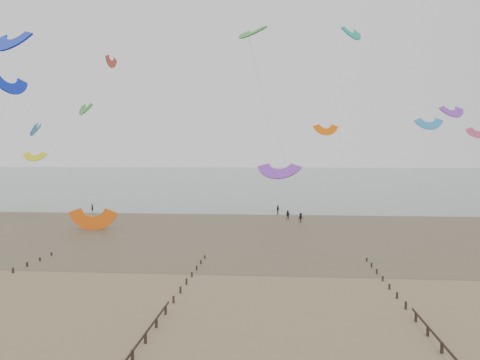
{
  "coord_description": "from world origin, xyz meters",
  "views": [
    {
      "loc": [
        12.24,
        -39.73,
        11.9
      ],
      "look_at": [
        6.7,
        28.0,
        8.0
      ],
      "focal_mm": 35.0,
      "sensor_mm": 36.0,
      "label": 1
    }
  ],
  "objects": [
    {
      "name": "kitesurfer_lead",
      "position": [
        -25.52,
        52.23,
        0.79
      ],
      "size": [
        0.69,
        0.6,
        1.59
      ],
      "primitive_type": "imported",
      "rotation": [
        0.0,
        0.0,
        2.69
      ],
      "color": "black",
      "rests_on": "ground"
    },
    {
      "name": "grounded_kite",
      "position": [
        -16.56,
        30.52,
        0.0
      ],
      "size": [
        6.63,
        5.22,
        3.6
      ],
      "primitive_type": null,
      "rotation": [
        1.54,
        0.0,
        -0.02
      ],
      "color": "#F8600F",
      "rests_on": "ground"
    },
    {
      "name": "kitesurfers",
      "position": [
        34.09,
        48.73,
        0.86
      ],
      "size": [
        124.27,
        21.72,
        1.85
      ],
      "color": "black",
      "rests_on": "ground"
    },
    {
      "name": "kites_airborne",
      "position": [
        -11.84,
        87.13,
        22.38
      ],
      "size": [
        244.23,
        100.14,
        40.96
      ],
      "color": "red",
      "rests_on": "ground"
    },
    {
      "name": "sea_and_shore",
      "position": [
        -4.08,
        34.4,
        0.01
      ],
      "size": [
        500.0,
        665.0,
        0.03
      ],
      "color": "#475654",
      "rests_on": "ground"
    },
    {
      "name": "ground",
      "position": [
        0.0,
        0.0,
        0.0
      ],
      "size": [
        500.0,
        500.0,
        0.0
      ],
      "primitive_type": "plane",
      "color": "brown",
      "rests_on": "ground"
    }
  ]
}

